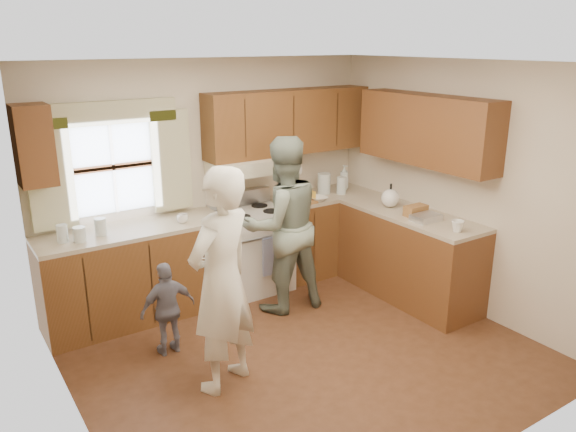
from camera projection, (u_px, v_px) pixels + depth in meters
room at (305, 219)px, 4.66m from camera, size 3.80×3.80×3.80m
kitchen_fixtures at (293, 220)px, 5.96m from camera, size 3.80×2.25×2.15m
stove at (251, 249)px, 6.19m from camera, size 0.76×0.67×1.07m
woman_left at (221, 281)px, 4.30m from camera, size 0.78×0.66×1.81m
woman_right at (282, 225)px, 5.61m from camera, size 0.93×0.76×1.79m
child at (168, 309)px, 4.90m from camera, size 0.50×0.22×0.85m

